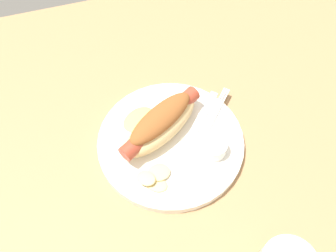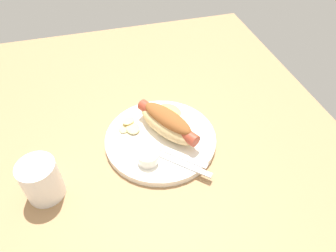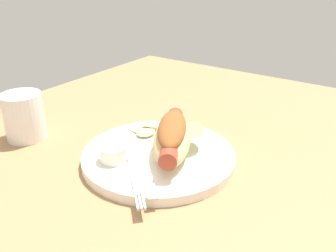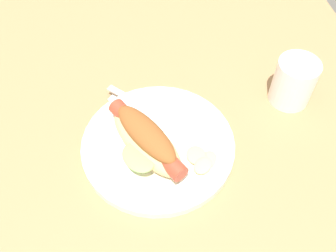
{
  "view_description": "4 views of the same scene",
  "coord_description": "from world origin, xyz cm",
  "px_view_note": "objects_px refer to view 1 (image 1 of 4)",
  "views": [
    {
      "loc": [
        -12.81,
        -29.41,
        54.63
      ],
      "look_at": [
        -3.05,
        1.61,
        4.89
      ],
      "focal_mm": 37.78,
      "sensor_mm": 36.0,
      "label": 1
    },
    {
      "loc": [
        44.48,
        -10.52,
        54.06
      ],
      "look_at": [
        -1.1,
        2.13,
        6.44
      ],
      "focal_mm": 33.02,
      "sensor_mm": 36.0,
      "label": 2
    },
    {
      "loc": [
        38.81,
        31.72,
        30.74
      ],
      "look_at": [
        -4.8,
        1.36,
        5.81
      ],
      "focal_mm": 37.77,
      "sensor_mm": 36.0,
      "label": 3
    },
    {
      "loc": [
        -38.31,
        4.63,
        52.77
      ],
      "look_at": [
        -1.85,
        -1.03,
        4.5
      ],
      "focal_mm": 39.91,
      "sensor_mm": 36.0,
      "label": 4
    }
  ],
  "objects_px": {
    "plate": "(171,142)",
    "fork": "(212,118)",
    "chips_pile": "(154,178)",
    "sauce_ramekin": "(214,147)",
    "knife": "(200,120)",
    "hot_dog": "(161,123)"
  },
  "relations": [
    {
      "from": "plate",
      "to": "fork",
      "type": "xyz_separation_m",
      "value": [
        0.09,
        0.02,
        0.01
      ]
    },
    {
      "from": "fork",
      "to": "chips_pile",
      "type": "relative_size",
      "value": 1.75
    },
    {
      "from": "sauce_ramekin",
      "to": "chips_pile",
      "type": "height_order",
      "value": "sauce_ramekin"
    },
    {
      "from": "knife",
      "to": "chips_pile",
      "type": "height_order",
      "value": "chips_pile"
    },
    {
      "from": "hot_dog",
      "to": "knife",
      "type": "height_order",
      "value": "hot_dog"
    },
    {
      "from": "knife",
      "to": "chips_pile",
      "type": "xyz_separation_m",
      "value": [
        -0.11,
        -0.09,
        0.0
      ]
    },
    {
      "from": "hot_dog",
      "to": "fork",
      "type": "distance_m",
      "value": 0.1
    },
    {
      "from": "plate",
      "to": "hot_dog",
      "type": "relative_size",
      "value": 1.5
    },
    {
      "from": "hot_dog",
      "to": "sauce_ramekin",
      "type": "height_order",
      "value": "hot_dog"
    },
    {
      "from": "plate",
      "to": "chips_pile",
      "type": "height_order",
      "value": "chips_pile"
    },
    {
      "from": "sauce_ramekin",
      "to": "plate",
      "type": "bearing_deg",
      "value": 145.33
    },
    {
      "from": "hot_dog",
      "to": "chips_pile",
      "type": "bearing_deg",
      "value": -143.31
    },
    {
      "from": "plate",
      "to": "chips_pile",
      "type": "relative_size",
      "value": 4.04
    },
    {
      "from": "fork",
      "to": "sauce_ramekin",
      "type": "bearing_deg",
      "value": -156.44
    },
    {
      "from": "sauce_ramekin",
      "to": "chips_pile",
      "type": "bearing_deg",
      "value": -169.23
    },
    {
      "from": "fork",
      "to": "chips_pile",
      "type": "height_order",
      "value": "chips_pile"
    },
    {
      "from": "chips_pile",
      "to": "plate",
      "type": "bearing_deg",
      "value": 53.07
    },
    {
      "from": "plate",
      "to": "hot_dog",
      "type": "height_order",
      "value": "hot_dog"
    },
    {
      "from": "hot_dog",
      "to": "sauce_ramekin",
      "type": "bearing_deg",
      "value": -70.27
    },
    {
      "from": "plate",
      "to": "chips_pile",
      "type": "bearing_deg",
      "value": -126.93
    },
    {
      "from": "hot_dog",
      "to": "fork",
      "type": "bearing_deg",
      "value": -30.15
    },
    {
      "from": "hot_dog",
      "to": "knife",
      "type": "xyz_separation_m",
      "value": [
        0.08,
        0.0,
        -0.03
      ]
    }
  ]
}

